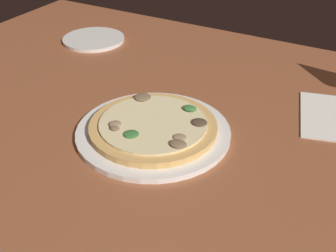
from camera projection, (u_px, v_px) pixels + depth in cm
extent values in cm
cube|color=brown|center=(183.00, 156.00, 76.22)|extent=(150.00, 110.00, 4.00)
cylinder|color=silver|center=(153.00, 132.00, 78.10)|extent=(27.58, 27.58, 1.00)
cylinder|color=tan|center=(153.00, 127.00, 77.50)|extent=(22.74, 22.74, 1.20)
cylinder|color=beige|center=(153.00, 123.00, 77.07)|extent=(19.17, 19.17, 0.40)
ellipsoid|color=brown|center=(178.00, 144.00, 70.80)|extent=(2.95, 2.35, 0.64)
ellipsoid|color=brown|center=(143.00, 97.00, 83.94)|extent=(3.20, 3.17, 0.60)
ellipsoid|color=#937556|center=(181.00, 137.00, 72.56)|extent=(2.27, 2.05, 0.41)
ellipsoid|color=#387033|center=(190.00, 108.00, 80.19)|extent=(2.65, 1.99, 0.79)
ellipsoid|color=#937556|center=(115.00, 124.00, 75.83)|extent=(2.21, 2.16, 0.62)
ellipsoid|color=#387033|center=(131.00, 134.00, 73.33)|extent=(2.62, 2.55, 0.49)
ellipsoid|color=brown|center=(115.00, 128.00, 74.76)|extent=(1.84, 1.31, 0.57)
ellipsoid|color=#4C3828|center=(199.00, 122.00, 76.40)|extent=(2.81, 2.56, 0.55)
cylinder|color=silver|center=(94.00, 39.00, 115.26)|extent=(16.16, 16.16, 0.90)
cube|color=silver|center=(331.00, 117.00, 83.12)|extent=(15.37, 19.48, 0.30)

